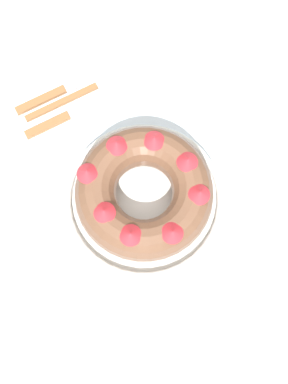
{
  "coord_description": "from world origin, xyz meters",
  "views": [
    {
      "loc": [
        0.19,
        -0.07,
        1.53
      ],
      "look_at": [
        0.01,
        0.02,
        0.8
      ],
      "focal_mm": 42.0,
      "sensor_mm": 36.0,
      "label": 1
    }
  ],
  "objects_px": {
    "serving_dish": "(144,199)",
    "fork": "(83,92)",
    "cake_knife": "(67,116)",
    "bundt_cake": "(144,192)",
    "serving_knife": "(63,90)"
  },
  "relations": [
    {
      "from": "serving_dish",
      "to": "fork",
      "type": "distance_m",
      "value": 0.25
    },
    {
      "from": "fork",
      "to": "cake_knife",
      "type": "height_order",
      "value": "cake_knife"
    },
    {
      "from": "fork",
      "to": "cake_knife",
      "type": "relative_size",
      "value": 1.06
    },
    {
      "from": "fork",
      "to": "cake_knife",
      "type": "xyz_separation_m",
      "value": [
        0.03,
        -0.05,
        -0.0
      ]
    },
    {
      "from": "bundt_cake",
      "to": "cake_knife",
      "type": "bearing_deg",
      "value": -166.96
    },
    {
      "from": "bundt_cake",
      "to": "fork",
      "type": "bearing_deg",
      "value": -179.74
    },
    {
      "from": "serving_dish",
      "to": "bundt_cake",
      "type": "xyz_separation_m",
      "value": [
        -0.0,
        0.0,
        0.05
      ]
    },
    {
      "from": "serving_dish",
      "to": "serving_knife",
      "type": "xyz_separation_m",
      "value": [
        -0.27,
        -0.03,
        -0.01
      ]
    },
    {
      "from": "serving_dish",
      "to": "bundt_cake",
      "type": "height_order",
      "value": "bundt_cake"
    },
    {
      "from": "bundt_cake",
      "to": "cake_knife",
      "type": "xyz_separation_m",
      "value": [
        -0.22,
        -0.05,
        -0.06
      ]
    },
    {
      "from": "serving_knife",
      "to": "cake_knife",
      "type": "relative_size",
      "value": 1.15
    },
    {
      "from": "serving_knife",
      "to": "bundt_cake",
      "type": "bearing_deg",
      "value": 9.98
    },
    {
      "from": "serving_dish",
      "to": "bundt_cake",
      "type": "bearing_deg",
      "value": 142.5
    },
    {
      "from": "bundt_cake",
      "to": "fork",
      "type": "xyz_separation_m",
      "value": [
        -0.25,
        -0.0,
        -0.06
      ]
    },
    {
      "from": "cake_knife",
      "to": "bundt_cake",
      "type": "bearing_deg",
      "value": 15.79
    }
  ]
}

